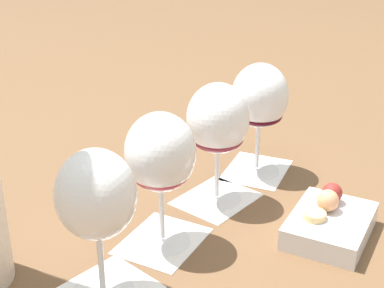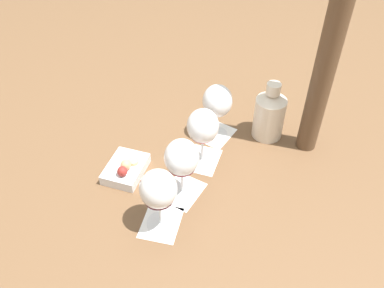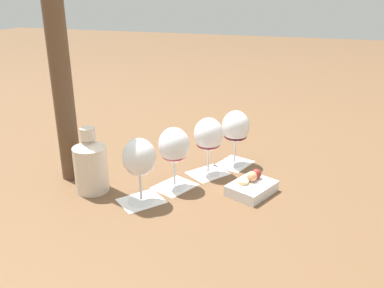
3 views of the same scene
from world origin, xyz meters
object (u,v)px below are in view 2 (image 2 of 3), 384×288
(wine_glass_3, at_px, (158,191))
(umbrella_pole, at_px, (337,20))
(wine_glass_2, at_px, (182,160))
(wine_glass_0, at_px, (217,103))
(wine_glass_1, at_px, (203,128))
(snack_dish, at_px, (126,169))
(ceramic_vase, at_px, (269,114))

(wine_glass_3, relative_size, umbrella_pole, 0.22)
(wine_glass_2, bearing_deg, umbrella_pole, 111.20)
(wine_glass_0, xyz_separation_m, wine_glass_2, (0.23, -0.13, 0.00))
(wine_glass_1, distance_m, umbrella_pole, 0.44)
(umbrella_pole, bearing_deg, snack_dish, -82.83)
(wine_glass_3, height_order, ceramic_vase, ceramic_vase)
(wine_glass_0, bearing_deg, wine_glass_3, -29.69)
(ceramic_vase, bearing_deg, snack_dish, -73.54)
(wine_glass_1, bearing_deg, wine_glass_0, 153.03)
(wine_glass_0, bearing_deg, wine_glass_1, -26.97)
(wine_glass_0, relative_size, wine_glass_1, 1.00)
(umbrella_pole, bearing_deg, ceramic_vase, -119.13)
(wine_glass_2, xyz_separation_m, snack_dish, (-0.08, -0.16, -0.11))
(wine_glass_2, height_order, ceramic_vase, ceramic_vase)
(wine_glass_1, height_order, ceramic_vase, ceramic_vase)
(wine_glass_2, distance_m, umbrella_pole, 0.52)
(wine_glass_3, xyz_separation_m, ceramic_vase, (-0.32, 0.35, -0.04))
(wine_glass_0, height_order, ceramic_vase, ceramic_vase)
(wine_glass_2, bearing_deg, ceramic_vase, 126.87)
(ceramic_vase, distance_m, umbrella_pole, 0.36)
(wine_glass_1, height_order, snack_dish, wine_glass_1)
(wine_glass_1, distance_m, wine_glass_2, 0.14)
(ceramic_vase, xyz_separation_m, snack_dish, (0.13, -0.45, -0.06))
(wine_glass_3, height_order, umbrella_pole, umbrella_pole)
(wine_glass_3, bearing_deg, wine_glass_1, 148.98)
(wine_glass_0, bearing_deg, ceramic_vase, 84.67)
(wine_glass_2, height_order, snack_dish, wine_glass_2)
(wine_glass_2, relative_size, snack_dish, 1.13)
(wine_glass_0, height_order, wine_glass_2, same)
(snack_dish, bearing_deg, wine_glass_0, 117.41)
(wine_glass_1, relative_size, snack_dish, 1.13)
(wine_glass_0, distance_m, wine_glass_2, 0.26)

